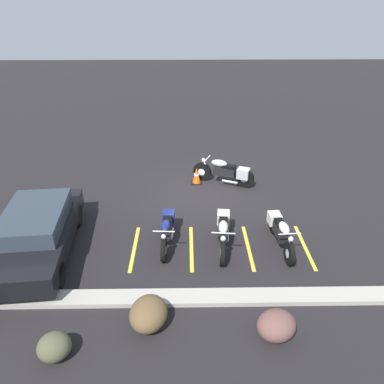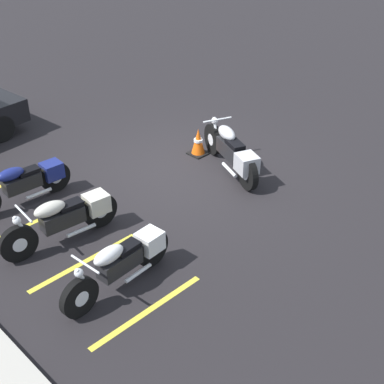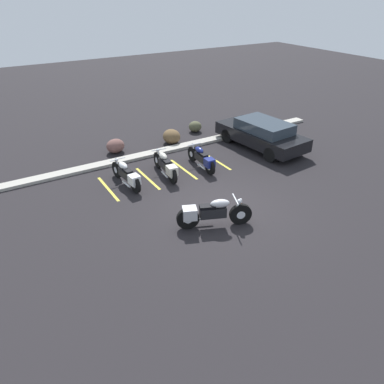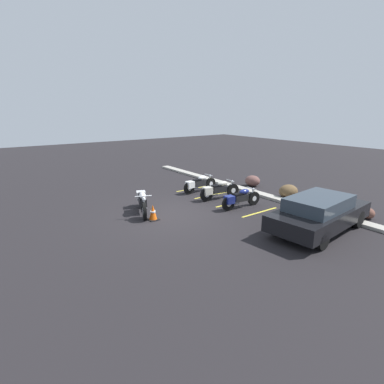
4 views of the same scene
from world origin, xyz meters
name	(u,v)px [view 4 (image 4 of 4)]	position (x,y,z in m)	size (l,w,h in m)	color
ground	(167,214)	(0.00, 0.00, 0.00)	(60.00, 60.00, 0.00)	black
motorcycle_silver_featured	(142,201)	(-0.88, -0.66, 0.49)	(2.22, 1.10, 0.92)	black
parked_bike_0	(199,184)	(-2.03, 3.17, 0.45)	(0.60, 2.14, 0.84)	black
parked_bike_1	(218,190)	(-0.43, 3.12, 0.46)	(0.64, 2.20, 0.86)	black
parked_bike_2	(240,199)	(1.15, 2.99, 0.44)	(0.59, 2.09, 0.82)	black
car_black	(319,213)	(4.62, 3.44, 0.68)	(2.18, 4.44, 1.29)	black
concrete_curb	(256,193)	(0.00, 5.31, 0.06)	(18.00, 0.50, 0.12)	#A8A399
landscape_rock_0	(368,213)	(5.07, 6.19, 0.22)	(0.50, 0.52, 0.43)	brown
landscape_rock_1	(288,191)	(1.41, 6.05, 0.33)	(0.95, 0.80, 0.66)	brown
landscape_rock_2	(252,181)	(-1.24, 6.38, 0.30)	(0.84, 0.74, 0.60)	brown
landscape_rock_3	(331,198)	(3.18, 6.82, 0.27)	(0.63, 0.66, 0.54)	#4E4F36
traffic_cone	(153,213)	(0.21, -0.76, 0.29)	(0.40, 0.40, 0.61)	black
stall_line_0	(193,189)	(-2.75, 3.31, 0.00)	(0.10, 2.10, 0.00)	gold
stall_line_1	(211,195)	(-1.14, 3.31, 0.00)	(0.10, 2.10, 0.00)	gold
stall_line_2	(233,203)	(0.46, 3.31, 0.00)	(0.10, 2.10, 0.00)	gold
stall_line_3	(260,212)	(2.06, 3.31, 0.00)	(0.10, 2.10, 0.00)	gold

